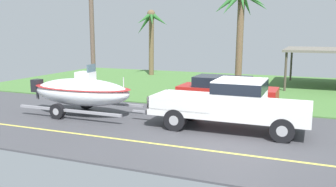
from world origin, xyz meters
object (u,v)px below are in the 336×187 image
Objects in this scene: palm_tree_far_left at (240,11)px; boat_on_trailer at (81,92)px; parked_sedan_far at (226,91)px; pickup_truck_towing at (239,103)px; palm_tree_far_right at (151,28)px; utility_pole at (92,26)px.

boat_on_trailer is at bearing -124.32° from palm_tree_far_left.
boat_on_trailer is 6.96m from parked_sedan_far.
palm_tree_far_left is at bearing 55.68° from boat_on_trailer.
pickup_truck_towing is at bearing -71.48° from parked_sedan_far.
boat_on_trailer is (-6.77, -0.00, -0.02)m from pickup_truck_towing.
utility_pole reaches higher than palm_tree_far_right.
boat_on_trailer is at bearing -180.00° from pickup_truck_towing.
palm_tree_far_right is (-8.37, 9.44, 3.16)m from parked_sedan_far.
boat_on_trailer is 1.25× the size of parked_sedan_far.
boat_on_trailer is 5.07m from utility_pole.
parked_sedan_far is 5.03m from palm_tree_far_left.
palm_tree_far_left is at bearing 90.45° from parked_sedan_far.
boat_on_trailer is 0.99× the size of palm_tree_far_left.
pickup_truck_towing is 0.99× the size of boat_on_trailer.
pickup_truck_towing is 1.24× the size of parked_sedan_far.
pickup_truck_towing is 8.60m from palm_tree_far_left.
palm_tree_far_right is (-3.13, 14.01, 2.82)m from boat_on_trailer.
palm_tree_far_right is (-8.35, 6.36, -0.82)m from palm_tree_far_left.
boat_on_trailer reaches higher than pickup_truck_towing.
boat_on_trailer is at bearing -63.57° from utility_pole.
utility_pole reaches higher than parked_sedan_far.
utility_pole is at bearing -83.01° from palm_tree_far_right.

